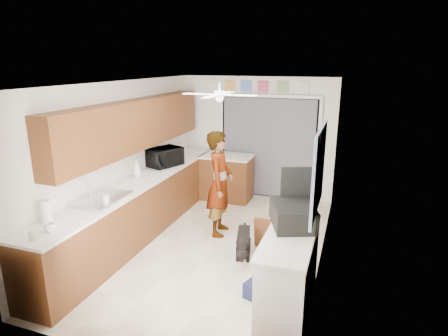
% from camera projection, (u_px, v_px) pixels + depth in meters
% --- Properties ---
extents(floor, '(5.00, 5.00, 0.00)m').
position_uv_depth(floor, '(216.00, 244.00, 5.92)').
color(floor, beige).
rests_on(floor, ground).
extents(ceiling, '(5.00, 5.00, 0.00)m').
position_uv_depth(ceiling, '(215.00, 83.00, 5.23)').
color(ceiling, white).
rests_on(ceiling, ground).
extents(wall_back, '(3.20, 0.00, 3.20)m').
position_uv_depth(wall_back, '(257.00, 137.00, 7.84)').
color(wall_back, white).
rests_on(wall_back, ground).
extents(wall_front, '(3.20, 0.00, 3.20)m').
position_uv_depth(wall_front, '(116.00, 242.00, 3.30)').
color(wall_front, white).
rests_on(wall_front, ground).
extents(wall_left, '(0.00, 5.00, 5.00)m').
position_uv_depth(wall_left, '(123.00, 160.00, 6.08)').
color(wall_left, white).
rests_on(wall_left, ground).
extents(wall_right, '(0.00, 5.00, 5.00)m').
position_uv_depth(wall_right, '(326.00, 179.00, 5.06)').
color(wall_right, white).
rests_on(wall_right, ground).
extents(left_base_cabinets, '(0.60, 4.80, 0.90)m').
position_uv_depth(left_base_cabinets, '(142.00, 208.00, 6.20)').
color(left_base_cabinets, brown).
rests_on(left_base_cabinets, floor).
extents(left_countertop, '(0.62, 4.80, 0.04)m').
position_uv_depth(left_countertop, '(141.00, 181.00, 6.07)').
color(left_countertop, white).
rests_on(left_countertop, left_base_cabinets).
extents(upper_cabinets, '(0.32, 4.00, 0.80)m').
position_uv_depth(upper_cabinets, '(136.00, 125.00, 6.06)').
color(upper_cabinets, brown).
rests_on(upper_cabinets, wall_left).
extents(sink_basin, '(0.50, 0.76, 0.06)m').
position_uv_depth(sink_basin, '(102.00, 199.00, 5.16)').
color(sink_basin, silver).
rests_on(sink_basin, left_countertop).
extents(faucet, '(0.03, 0.03, 0.22)m').
position_uv_depth(faucet, '(90.00, 191.00, 5.19)').
color(faucet, silver).
rests_on(faucet, left_countertop).
extents(peninsula_base, '(1.00, 0.60, 0.90)m').
position_uv_depth(peninsula_base, '(227.00, 178.00, 7.77)').
color(peninsula_base, brown).
rests_on(peninsula_base, floor).
extents(peninsula_top, '(1.04, 0.64, 0.04)m').
position_uv_depth(peninsula_top, '(227.00, 156.00, 7.64)').
color(peninsula_top, white).
rests_on(peninsula_top, peninsula_base).
extents(back_opening_recess, '(2.00, 0.06, 2.10)m').
position_uv_depth(back_opening_recess, '(268.00, 148.00, 7.79)').
color(back_opening_recess, black).
rests_on(back_opening_recess, wall_back).
extents(curtain_panel, '(1.90, 0.03, 2.05)m').
position_uv_depth(curtain_panel, '(268.00, 148.00, 7.75)').
color(curtain_panel, slate).
rests_on(curtain_panel, wall_back).
extents(door_trim_left, '(0.06, 0.04, 2.10)m').
position_uv_depth(door_trim_left, '(222.00, 145.00, 8.09)').
color(door_trim_left, white).
rests_on(door_trim_left, wall_back).
extents(door_trim_right, '(0.06, 0.04, 2.10)m').
position_uv_depth(door_trim_right, '(318.00, 152.00, 7.44)').
color(door_trim_right, white).
rests_on(door_trim_right, wall_back).
extents(door_trim_head, '(2.10, 0.04, 0.06)m').
position_uv_depth(door_trim_head, '(269.00, 96.00, 7.47)').
color(door_trim_head, white).
rests_on(door_trim_head, wall_back).
extents(header_frame_0, '(0.22, 0.02, 0.22)m').
position_uv_depth(header_frame_0, '(230.00, 86.00, 7.72)').
color(header_frame_0, gold).
rests_on(header_frame_0, wall_back).
extents(header_frame_1, '(0.22, 0.02, 0.22)m').
position_uv_depth(header_frame_1, '(246.00, 86.00, 7.60)').
color(header_frame_1, '#4F7BD4').
rests_on(header_frame_1, wall_back).
extents(header_frame_2, '(0.22, 0.02, 0.22)m').
position_uv_depth(header_frame_2, '(263.00, 87.00, 7.49)').
color(header_frame_2, '#C54A62').
rests_on(header_frame_2, wall_back).
extents(header_frame_3, '(0.22, 0.02, 0.22)m').
position_uv_depth(header_frame_3, '(283.00, 87.00, 7.37)').
color(header_frame_3, '#74A860').
rests_on(header_frame_3, wall_back).
extents(header_frame_4, '(0.22, 0.02, 0.22)m').
position_uv_depth(header_frame_4, '(303.00, 88.00, 7.24)').
color(header_frame_4, silver).
rests_on(header_frame_4, wall_back).
extents(route66_sign, '(0.22, 0.02, 0.26)m').
position_uv_depth(route66_sign, '(214.00, 86.00, 7.83)').
color(route66_sign, silver).
rests_on(route66_sign, wall_back).
extents(right_counter_base, '(0.50, 1.40, 0.90)m').
position_uv_depth(right_counter_base, '(289.00, 274.00, 4.27)').
color(right_counter_base, white).
rests_on(right_counter_base, floor).
extents(right_counter_top, '(0.54, 1.44, 0.04)m').
position_uv_depth(right_counter_top, '(290.00, 236.00, 4.15)').
color(right_counter_top, white).
rests_on(right_counter_top, right_counter_base).
extents(abstract_painting, '(0.03, 1.15, 0.95)m').
position_uv_depth(abstract_painting, '(319.00, 170.00, 4.05)').
color(abstract_painting, '#E45496').
rests_on(abstract_painting, wall_right).
extents(ceiling_fan, '(1.14, 1.14, 0.24)m').
position_uv_depth(ceiling_fan, '(219.00, 95.00, 5.46)').
color(ceiling_fan, white).
rests_on(ceiling_fan, ceiling).
extents(microwave, '(0.60, 0.71, 0.34)m').
position_uv_depth(microwave, '(165.00, 157.00, 6.82)').
color(microwave, black).
rests_on(microwave, left_countertop).
extents(soap_bottle, '(0.14, 0.14, 0.31)m').
position_uv_depth(soap_bottle, '(137.00, 168.00, 6.15)').
color(soap_bottle, silver).
rests_on(soap_bottle, left_countertop).
extents(cup, '(0.12, 0.12, 0.10)m').
position_uv_depth(cup, '(50.00, 228.00, 4.20)').
color(cup, white).
rests_on(cup, left_countertop).
extents(jar_a, '(0.10, 0.10, 0.13)m').
position_uv_depth(jar_a, '(106.00, 199.00, 5.02)').
color(jar_a, silver).
rests_on(jar_a, left_countertop).
extents(jar_b, '(0.09, 0.09, 0.10)m').
position_uv_depth(jar_b, '(32.00, 236.00, 4.00)').
color(jar_b, silver).
rests_on(jar_b, left_countertop).
extents(paper_towel_roll, '(0.17, 0.17, 0.28)m').
position_uv_depth(paper_towel_roll, '(46.00, 211.00, 4.42)').
color(paper_towel_roll, white).
rests_on(paper_towel_roll, left_countertop).
extents(suitcase, '(0.65, 0.74, 0.26)m').
position_uv_depth(suitcase, '(293.00, 215.00, 4.34)').
color(suitcase, black).
rests_on(suitcase, right_counter_top).
extents(suitcase_rim, '(0.62, 0.70, 0.02)m').
position_uv_depth(suitcase_rim, '(292.00, 224.00, 4.37)').
color(suitcase_rim, yellow).
rests_on(suitcase_rim, suitcase).
extents(suitcase_lid, '(0.40, 0.18, 0.50)m').
position_uv_depth(suitcase_lid, '(298.00, 187.00, 4.53)').
color(suitcase_lid, black).
rests_on(suitcase_lid, suitcase).
extents(navy_crate, '(0.41, 0.38, 0.20)m').
position_uv_depth(navy_crate, '(260.00, 291.00, 4.55)').
color(navy_crate, '#161B37').
rests_on(navy_crate, floor).
extents(cabinet_door_panel, '(0.36, 0.15, 0.52)m').
position_uv_depth(cabinet_door_panel, '(266.00, 233.00, 5.70)').
color(cabinet_door_panel, brown).
rests_on(cabinet_door_panel, floor).
extents(man, '(0.50, 0.68, 1.74)m').
position_uv_depth(man, '(220.00, 184.00, 6.09)').
color(man, white).
rests_on(man, floor).
extents(dog, '(0.38, 0.63, 0.46)m').
position_uv_depth(dog, '(244.00, 242.00, 5.49)').
color(dog, black).
rests_on(dog, floor).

